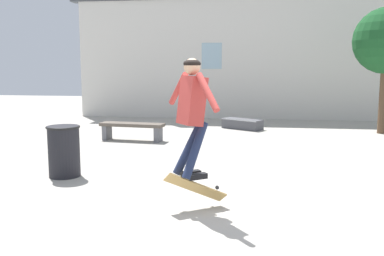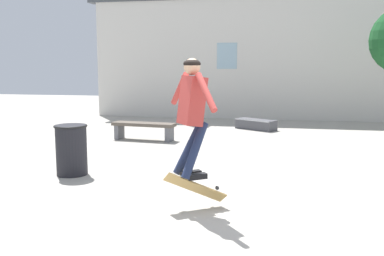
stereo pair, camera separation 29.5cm
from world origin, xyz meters
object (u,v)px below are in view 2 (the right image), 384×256
at_px(skate_ledge, 256,124).
at_px(skater, 192,107).
at_px(park_bench, 144,127).
at_px(trash_bin, 71,149).
at_px(skateboard_flipping, 195,187).

xyz_separation_m(skate_ledge, skater, (-0.44, -7.32, 1.18)).
distance_m(park_bench, trash_bin, 3.59).
bearing_deg(skater, skateboard_flipping, -67.22).
relative_size(skate_ledge, skateboard_flipping, 1.57).
xyz_separation_m(park_bench, skateboard_flipping, (2.29, -4.94, -0.03)).
xyz_separation_m(park_bench, skate_ledge, (2.68, 2.41, -0.17)).
height_order(skater, skateboard_flipping, skater).
bearing_deg(skater, trash_bin, 114.64).
bearing_deg(trash_bin, skateboard_flipping, -29.15).
bearing_deg(skate_ledge, trash_bin, -83.49).
xyz_separation_m(skater, skateboard_flipping, (0.05, -0.03, -1.04)).
relative_size(park_bench, skater, 1.08).
bearing_deg(park_bench, skater, -59.22).
bearing_deg(skate_ledge, skateboard_flipping, -61.39).
height_order(skate_ledge, skater, skater).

